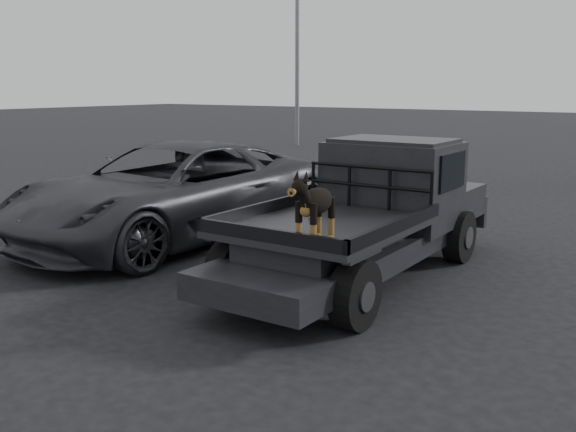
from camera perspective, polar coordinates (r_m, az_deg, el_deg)
The scene contains 6 objects.
ground at distance 7.89m, azimuth -4.12°, elevation -7.26°, with size 120.00×120.00×0.00m, color black.
flatbed_ute at distance 8.63m, azimuth 6.49°, elevation -2.49°, with size 2.00×5.40×0.92m, color black, non-canonical shape.
ute_cab at distance 9.30m, azimuth 9.34°, elevation 4.10°, with size 1.72×1.30×0.88m, color black, non-canonical shape.
headache_rack at distance 8.66m, azimuth 7.21°, elevation 2.51°, with size 1.80×0.08×0.55m, color black, non-canonical shape.
dog at distance 6.71m, azimuth 2.45°, elevation 0.79°, with size 0.32×0.60×0.74m, color black, non-canonical shape.
parked_suv at distance 10.78m, azimuth -10.25°, elevation 2.11°, with size 2.68×5.81×1.61m, color #323338.
Camera 1 is at (4.64, -5.86, 2.54)m, focal length 40.00 mm.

